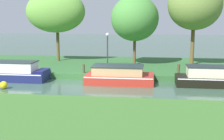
# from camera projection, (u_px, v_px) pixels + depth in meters

# --- Properties ---
(ground_plane) EXTENTS (120.00, 120.00, 0.00)m
(ground_plane) POSITION_uv_depth(u_px,v_px,m) (80.00, 86.00, 20.09)
(ground_plane) COLOR #3C5B47
(riverbank_far) EXTENTS (72.00, 10.00, 0.40)m
(riverbank_far) POSITION_uv_depth(u_px,v_px,m) (98.00, 66.00, 26.89)
(riverbank_far) COLOR #326433
(riverbank_far) RESTS_ON ground_plane
(riverbank_near) EXTENTS (72.00, 10.00, 0.40)m
(riverbank_near) POSITION_uv_depth(u_px,v_px,m) (23.00, 135.00, 11.27)
(riverbank_near) COLOR #3E6F2D
(riverbank_near) RESTS_ON ground_plane
(navy_barge) EXTENTS (6.38, 1.99, 1.37)m
(navy_barge) POSITION_uv_depth(u_px,v_px,m) (5.00, 72.00, 21.90)
(navy_barge) COLOR navy
(navy_barge) RESTS_ON ground_plane
(black_narrowboat) EXTENTS (6.02, 1.94, 1.32)m
(black_narrowboat) POSITION_uv_depth(u_px,v_px,m) (222.00, 78.00, 19.97)
(black_narrowboat) COLOR black
(black_narrowboat) RESTS_ON ground_plane
(red_cruiser) EXTENTS (4.62, 2.38, 1.23)m
(red_cruiser) POSITION_uv_depth(u_px,v_px,m) (119.00, 75.00, 20.85)
(red_cruiser) COLOR #AF2B20
(red_cruiser) RESTS_ON ground_plane
(willow_tree_left) EXTENTS (5.46, 3.33, 6.46)m
(willow_tree_left) POSITION_uv_depth(u_px,v_px,m) (55.00, 12.00, 27.56)
(willow_tree_left) COLOR brown
(willow_tree_left) RESTS_ON riverbank_far
(willow_tree_centre) EXTENTS (4.03, 4.40, 5.88)m
(willow_tree_centre) POSITION_uv_depth(u_px,v_px,m) (135.00, 18.00, 25.71)
(willow_tree_centre) COLOR brown
(willow_tree_centre) RESTS_ON riverbank_far
(willow_tree_right) EXTENTS (4.43, 4.47, 7.11)m
(willow_tree_right) POSITION_uv_depth(u_px,v_px,m) (195.00, 5.00, 25.04)
(willow_tree_right) COLOR brown
(willow_tree_right) RESTS_ON riverbank_far
(lamp_post) EXTENTS (0.24, 0.24, 2.90)m
(lamp_post) POSITION_uv_depth(u_px,v_px,m) (107.00, 47.00, 23.08)
(lamp_post) COLOR #333338
(lamp_post) RESTS_ON riverbank_far
(mooring_post_near) EXTENTS (0.19, 0.19, 0.78)m
(mooring_post_near) POSITION_uv_depth(u_px,v_px,m) (178.00, 70.00, 21.59)
(mooring_post_near) COLOR #493F26
(mooring_post_near) RESTS_ON riverbank_far
(mooring_post_far) EXTENTS (0.17, 0.17, 0.65)m
(mooring_post_far) POSITION_uv_depth(u_px,v_px,m) (84.00, 69.00, 22.49)
(mooring_post_far) COLOR #453D2A
(mooring_post_far) RESTS_ON riverbank_far
(channel_buoy) EXTENTS (0.49, 0.49, 0.49)m
(channel_buoy) POSITION_uv_depth(u_px,v_px,m) (4.00, 85.00, 19.22)
(channel_buoy) COLOR yellow
(channel_buoy) RESTS_ON ground_plane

